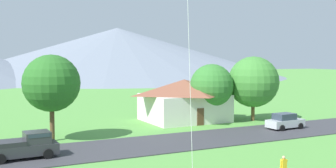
{
  "coord_description": "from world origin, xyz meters",
  "views": [
    {
      "loc": [
        -10.76,
        -5.97,
        7.85
      ],
      "look_at": [
        0.15,
        15.97,
        6.23
      ],
      "focal_mm": 43.58,
      "sensor_mm": 36.0,
      "label": 1
    }
  ],
  "objects_px": {
    "tree_near_left": "(253,82)",
    "tree_center": "(51,83)",
    "tree_left_of_center": "(212,86)",
    "pickup_truck_charcoal_west_side": "(24,146)",
    "parked_car_silver_west_end": "(285,121)",
    "house_leftmost": "(184,99)",
    "watcher_person": "(284,168)"
  },
  "relations": [
    {
      "from": "tree_near_left",
      "to": "tree_center",
      "type": "height_order",
      "value": "tree_center"
    },
    {
      "from": "tree_left_of_center",
      "to": "pickup_truck_charcoal_west_side",
      "type": "height_order",
      "value": "tree_left_of_center"
    },
    {
      "from": "parked_car_silver_west_end",
      "to": "tree_center",
      "type": "bearing_deg",
      "value": 168.05
    },
    {
      "from": "house_leftmost",
      "to": "watcher_person",
      "type": "height_order",
      "value": "house_leftmost"
    },
    {
      "from": "parked_car_silver_west_end",
      "to": "pickup_truck_charcoal_west_side",
      "type": "height_order",
      "value": "pickup_truck_charcoal_west_side"
    },
    {
      "from": "tree_left_of_center",
      "to": "watcher_person",
      "type": "height_order",
      "value": "tree_left_of_center"
    },
    {
      "from": "tree_near_left",
      "to": "pickup_truck_charcoal_west_side",
      "type": "relative_size",
      "value": 1.5
    },
    {
      "from": "parked_car_silver_west_end",
      "to": "watcher_person",
      "type": "bearing_deg",
      "value": -132.7
    },
    {
      "from": "tree_near_left",
      "to": "watcher_person",
      "type": "distance_m",
      "value": 25.39
    },
    {
      "from": "tree_left_of_center",
      "to": "pickup_truck_charcoal_west_side",
      "type": "bearing_deg",
      "value": -159.05
    },
    {
      "from": "tree_center",
      "to": "parked_car_silver_west_end",
      "type": "height_order",
      "value": "tree_center"
    },
    {
      "from": "house_leftmost",
      "to": "tree_near_left",
      "type": "height_order",
      "value": "tree_near_left"
    },
    {
      "from": "tree_near_left",
      "to": "parked_car_silver_west_end",
      "type": "relative_size",
      "value": 1.86
    },
    {
      "from": "tree_center",
      "to": "pickup_truck_charcoal_west_side",
      "type": "bearing_deg",
      "value": -117.91
    },
    {
      "from": "parked_car_silver_west_end",
      "to": "pickup_truck_charcoal_west_side",
      "type": "bearing_deg",
      "value": -177.71
    },
    {
      "from": "tree_center",
      "to": "watcher_person",
      "type": "distance_m",
      "value": 22.56
    },
    {
      "from": "pickup_truck_charcoal_west_side",
      "to": "tree_center",
      "type": "bearing_deg",
      "value": 62.09
    },
    {
      "from": "house_leftmost",
      "to": "tree_near_left",
      "type": "distance_m",
      "value": 8.78
    },
    {
      "from": "tree_center",
      "to": "tree_near_left",
      "type": "bearing_deg",
      "value": 3.34
    },
    {
      "from": "house_leftmost",
      "to": "tree_center",
      "type": "bearing_deg",
      "value": -163.29
    },
    {
      "from": "tree_center",
      "to": "parked_car_silver_west_end",
      "type": "xyz_separation_m",
      "value": [
        23.84,
        -5.04,
        -4.55
      ]
    },
    {
      "from": "tree_center",
      "to": "watcher_person",
      "type": "height_order",
      "value": "tree_center"
    },
    {
      "from": "house_leftmost",
      "to": "watcher_person",
      "type": "relative_size",
      "value": 6.03
    },
    {
      "from": "watcher_person",
      "to": "house_leftmost",
      "type": "bearing_deg",
      "value": 75.58
    },
    {
      "from": "house_leftmost",
      "to": "tree_center",
      "type": "xyz_separation_m",
      "value": [
        -16.89,
        -5.07,
        2.76
      ]
    },
    {
      "from": "house_leftmost",
      "to": "tree_center",
      "type": "height_order",
      "value": "tree_center"
    },
    {
      "from": "house_leftmost",
      "to": "parked_car_silver_west_end",
      "type": "bearing_deg",
      "value": -55.52
    },
    {
      "from": "house_leftmost",
      "to": "tree_center",
      "type": "relative_size",
      "value": 1.25
    },
    {
      "from": "tree_near_left",
      "to": "pickup_truck_charcoal_west_side",
      "type": "distance_m",
      "value": 29.08
    },
    {
      "from": "tree_near_left",
      "to": "watcher_person",
      "type": "xyz_separation_m",
      "value": [
        -13.98,
        -20.82,
        -3.93
      ]
    },
    {
      "from": "pickup_truck_charcoal_west_side",
      "to": "watcher_person",
      "type": "bearing_deg",
      "value": -43.77
    },
    {
      "from": "house_leftmost",
      "to": "watcher_person",
      "type": "bearing_deg",
      "value": -104.42
    }
  ]
}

